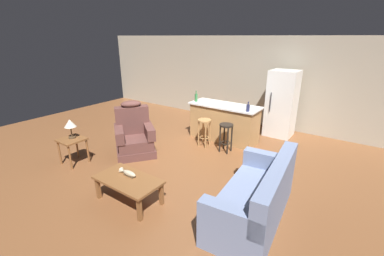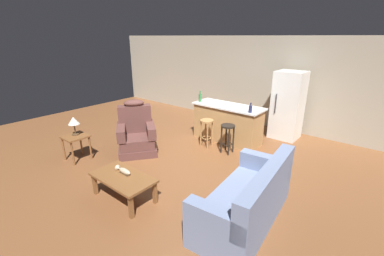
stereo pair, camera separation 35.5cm
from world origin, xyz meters
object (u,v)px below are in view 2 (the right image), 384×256
fish_figurine (123,171)px  recliner_near_lamp (136,134)px  bar_stool_right (228,134)px  refrigerator (288,105)px  coffee_table (123,179)px  bottle_short_amber (200,97)px  end_table (76,140)px  kitchen_island (227,123)px  couch (248,201)px  table_lamp (74,121)px  bottle_tall_green (250,109)px  bar_stool_left (207,128)px

fish_figurine → recliner_near_lamp: bearing=134.1°
bar_stool_right → refrigerator: refrigerator is taller
coffee_table → bottle_short_amber: size_ratio=3.81×
end_table → bar_stool_right: 3.36m
kitchen_island → bar_stool_right: size_ratio=2.65×
kitchen_island → refrigerator: bearing=48.3°
coffee_table → kitchen_island: (-0.03, 3.27, 0.11)m
coffee_table → couch: size_ratio=0.56×
coffee_table → end_table: 2.01m
end_table → table_lamp: size_ratio=1.37×
table_lamp → bar_stool_right: bearing=44.6°
coffee_table → kitchen_island: bearing=90.6°
recliner_near_lamp → bottle_tall_green: (2.02, 1.66, 0.61)m
coffee_table → refrigerator: size_ratio=0.62×
end_table → bottle_tall_green: bearing=45.9°
couch → bar_stool_right: bearing=-56.2°
fish_figurine → couch: bearing=20.8°
bottle_tall_green → kitchen_island: bearing=161.5°
recliner_near_lamp → table_lamp: recliner_near_lamp is taller
coffee_table → refrigerator: refrigerator is taller
bottle_tall_green → bar_stool_right: bearing=-130.4°
couch → recliner_near_lamp: size_ratio=1.64×
bottle_tall_green → couch: bearing=-62.3°
coffee_table → recliner_near_lamp: recliner_near_lamp is taller
couch → bar_stool_right: size_ratio=2.90×
recliner_near_lamp → kitchen_island: bearing=92.7°
fish_figurine → bar_stool_right: (0.45, 2.56, 0.01)m
couch → end_table: bearing=2.9°
kitchen_island → bottle_short_amber: bottle_short_amber is taller
coffee_table → bottle_short_amber: (-0.82, 3.13, 0.70)m
coffee_table → recliner_near_lamp: (-1.33, 1.37, 0.06)m
fish_figurine → bar_stool_left: bar_stool_left is taller
end_table → bottle_short_amber: bearing=67.7°
refrigerator → bottle_tall_green: 1.49m
bar_stool_left → kitchen_island: bearing=72.4°
bar_stool_left → table_lamp: bearing=-127.3°
end_table → couch: bearing=8.3°
end_table → table_lamp: (-0.03, 0.03, 0.41)m
coffee_table → recliner_near_lamp: 1.91m
bottle_short_amber → bar_stool_left: bearing=-40.0°
bar_stool_right → refrigerator: (0.67, 1.83, 0.41)m
coffee_table → kitchen_island: kitchen_island is taller
refrigerator → couch: bearing=-77.4°
refrigerator → kitchen_island: bearing=-131.7°
recliner_near_lamp → end_table: size_ratio=2.14×
table_lamp → bar_stool_left: (1.79, 2.36, -0.40)m
table_lamp → bottle_tall_green: bottle_tall_green is taller
table_lamp → refrigerator: (3.06, 4.19, 0.01)m
table_lamp → kitchen_island: 3.61m
end_table → kitchen_island: (1.96, 3.02, 0.02)m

